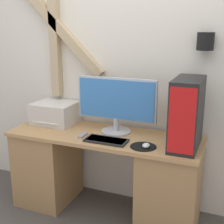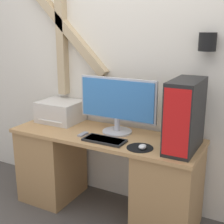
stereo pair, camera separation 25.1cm
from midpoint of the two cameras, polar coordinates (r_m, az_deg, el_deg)
wall_back at (r=2.76m, az=4.39°, el=10.57°), size 6.40×0.18×2.70m
desk at (r=2.73m, az=1.32°, el=-10.98°), size 1.61×0.55×0.72m
monitor at (r=2.58m, az=3.78°, el=1.65°), size 0.69×0.25×0.47m
keyboard at (r=2.44m, az=1.56°, el=-5.20°), size 0.33×0.16×0.02m
mousepad at (r=2.34m, az=8.21°, el=-6.55°), size 0.20×0.20×0.00m
mouse at (r=2.31m, az=8.72°, el=-6.35°), size 0.06×0.07×0.03m
computer_tower at (r=2.30m, az=16.24°, el=-0.66°), size 0.20×0.43×0.51m
printer at (r=2.95m, az=-7.01°, el=0.09°), size 0.38×0.34×0.19m
remote_control at (r=2.58m, az=-2.56°, el=-4.14°), size 0.04×0.11×0.02m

